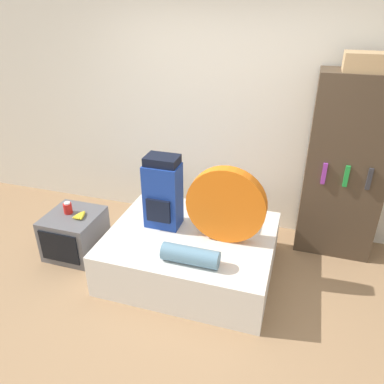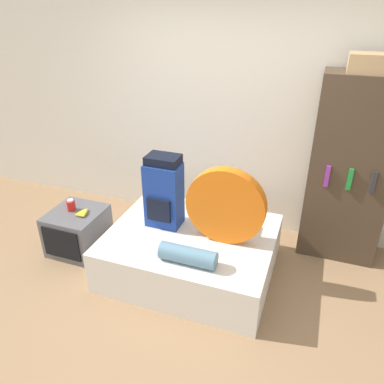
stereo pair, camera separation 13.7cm
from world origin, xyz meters
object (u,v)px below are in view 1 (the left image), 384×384
bookshelf (345,169)px  canister (68,208)px  tent_bag (226,205)px  sleeping_roll (190,255)px  backpack (163,193)px  television (75,234)px  cardboard_box (369,62)px

bookshelf → canister: bearing=-161.7°
tent_bag → sleeping_roll: size_ratio=1.46×
tent_bag → sleeping_roll: bearing=-114.6°
backpack → tent_bag: size_ratio=1.00×
television → backpack: bearing=9.4°
backpack → bookshelf: 1.82m
television → tent_bag: bearing=3.1°
bookshelf → cardboard_box: size_ratio=4.60×
cardboard_box → backpack: bearing=-156.7°
sleeping_roll → bookshelf: bearing=46.0°
backpack → canister: bearing=-172.8°
canister → tent_bag: bearing=2.0°
canister → cardboard_box: (2.66, 0.84, 1.44)m
backpack → television: 1.12m
television → canister: bearing=151.8°
backpack → sleeping_roll: 0.72m
backpack → cardboard_box: (1.65, 0.71, 1.17)m
canister → bookshelf: (2.66, 0.88, 0.42)m
canister → cardboard_box: bearing=17.5°
tent_bag → cardboard_box: bearing=37.6°
tent_bag → cardboard_box: 1.73m
canister → bookshelf: bookshelf is taller
bookshelf → tent_bag: bearing=-141.0°
backpack → cardboard_box: cardboard_box is taller
cardboard_box → tent_bag: bearing=-142.4°
tent_bag → television: bearing=-176.9°
backpack → tent_bag: (0.63, -0.07, 0.01)m
sleeping_roll → cardboard_box: 2.25m
bookshelf → sleeping_roll: bearing=-134.0°
tent_bag → cardboard_box: cardboard_box is taller
backpack → sleeping_roll: (0.43, -0.51, -0.27)m
sleeping_roll → canister: sleeping_roll is taller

